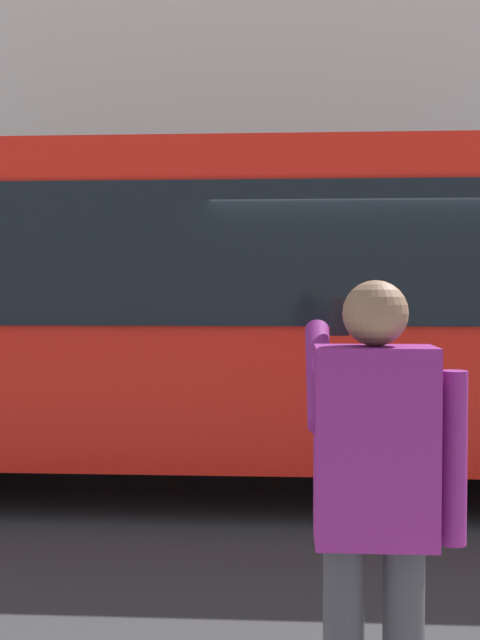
{
  "coord_description": "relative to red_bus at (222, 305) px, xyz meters",
  "views": [
    {
      "loc": [
        0.66,
        7.11,
        1.81
      ],
      "look_at": [
        1.1,
        -0.25,
        1.54
      ],
      "focal_mm": 44.65,
      "sensor_mm": 36.0,
      "label": 1
    }
  ],
  "objects": [
    {
      "name": "ground_plane",
      "position": [
        -1.27,
        0.13,
        -1.68
      ],
      "size": [
        60.0,
        60.0,
        0.0
      ],
      "primitive_type": "plane",
      "color": "#2B2B2D"
    },
    {
      "name": "red_bus",
      "position": [
        0.0,
        0.0,
        0.0
      ],
      "size": [
        9.05,
        2.54,
        3.08
      ],
      "color": "red",
      "rests_on": "ground_plane"
    },
    {
      "name": "building_facade_far",
      "position": [
        -1.28,
        -6.67,
        4.3
      ],
      "size": [
        28.0,
        1.55,
        12.0
      ],
      "color": "beige",
      "rests_on": "ground_plane"
    },
    {
      "name": "pedestrian_photographer",
      "position": [
        -0.9,
        4.58,
        -0.54
      ],
      "size": [
        0.53,
        0.52,
        1.7
      ],
      "color": "#2D2D33",
      "rests_on": "sidewalk_curb"
    }
  ]
}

